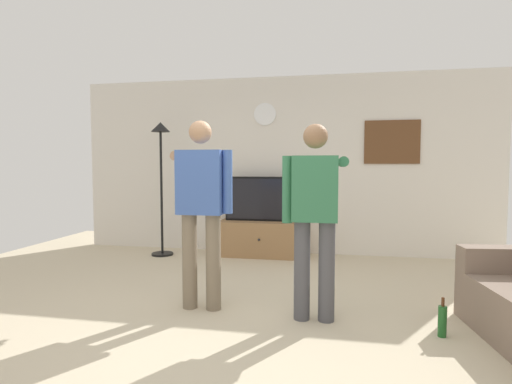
{
  "coord_description": "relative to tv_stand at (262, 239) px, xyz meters",
  "views": [
    {
      "loc": [
        0.74,
        -3.17,
        1.34
      ],
      "look_at": [
        -0.07,
        1.2,
        1.05
      ],
      "focal_mm": 27.8,
      "sensor_mm": 36.0,
      "label": 1
    }
  ],
  "objects": [
    {
      "name": "television",
      "position": [
        -0.0,
        0.05,
        0.59
      ],
      "size": [
        1.12,
        0.07,
        0.66
      ],
      "color": "black",
      "rests_on": "tv_stand"
    },
    {
      "name": "beverage_bottle",
      "position": [
        1.87,
        -2.51,
        -0.13
      ],
      "size": [
        0.07,
        0.07,
        0.31
      ],
      "color": "#1E5923",
      "rests_on": "ground_plane"
    },
    {
      "name": "person_standing_nearer_couch",
      "position": [
        0.86,
        -2.34,
        0.7
      ],
      "size": [
        0.56,
        0.78,
        1.7
      ],
      "color": "#4C4C51",
      "rests_on": "ground_plane"
    },
    {
      "name": "back_wall",
      "position": [
        0.25,
        0.35,
        1.09
      ],
      "size": [
        6.4,
        0.1,
        2.7
      ],
      "primitive_type": "cube",
      "color": "silver",
      "rests_on": "ground_plane"
    },
    {
      "name": "wall_clock",
      "position": [
        0.0,
        0.29,
        1.87
      ],
      "size": [
        0.34,
        0.03,
        0.34
      ],
      "primitive_type": "cylinder",
      "rotation": [
        1.57,
        0.0,
        0.0
      ],
      "color": "white"
    },
    {
      "name": "framed_picture",
      "position": [
        1.87,
        0.3,
        1.43
      ],
      "size": [
        0.78,
        0.04,
        0.63
      ],
      "primitive_type": "cube",
      "color": "brown"
    },
    {
      "name": "floor_lamp",
      "position": [
        -1.49,
        -0.21,
        1.16
      ],
      "size": [
        0.32,
        0.32,
        1.99
      ],
      "color": "black",
      "rests_on": "ground_plane"
    },
    {
      "name": "person_standing_nearer_lamp",
      "position": [
        -0.19,
        -2.25,
        0.74
      ],
      "size": [
        0.6,
        0.78,
        1.76
      ],
      "color": "#7A6B56",
      "rests_on": "ground_plane"
    },
    {
      "name": "tv_stand",
      "position": [
        0.0,
        0.0,
        0.0
      ],
      "size": [
        1.27,
        0.49,
        0.52
      ],
      "color": "#997047",
      "rests_on": "ground_plane"
    },
    {
      "name": "ground_plane",
      "position": [
        0.25,
        -2.6,
        -0.26
      ],
      "size": [
        8.4,
        8.4,
        0.0
      ],
      "primitive_type": "plane",
      "color": "beige"
    }
  ]
}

